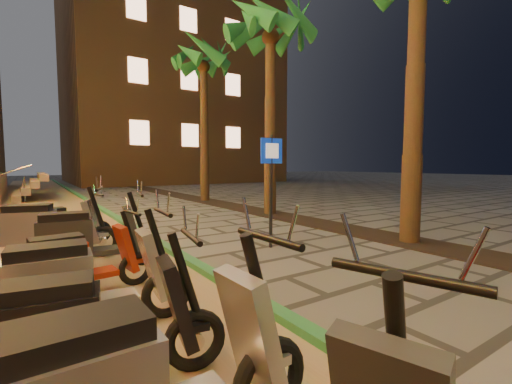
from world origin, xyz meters
TOP-DOWN VIEW (x-y plane):
  - ground at (0.00, 0.00)m, footprint 120.00×120.00m
  - parking_strip at (-2.60, 10.00)m, footprint 3.40×60.00m
  - green_curb at (-0.90, 10.00)m, footprint 0.18×60.00m
  - planting_strip at (3.60, 5.00)m, footprint 1.20×40.00m
  - apartment_block at (9.00, 32.00)m, footprint 18.00×16.06m
  - palm_c at (3.60, 7.00)m, footprint 2.97×3.02m
  - palm_d at (3.60, 12.00)m, footprint 2.97×3.02m
  - pedestrian_sign at (0.89, 3.26)m, footprint 0.49×0.09m
  - scooter_5 at (-2.77, 0.44)m, footprint 1.61×0.69m
  - scooter_6 at (-2.68, 1.41)m, footprint 1.69×0.59m
  - scooter_7 at (-2.59, 2.48)m, footprint 1.48×0.56m
  - scooter_8 at (-2.37, 3.54)m, footprint 1.73×0.70m
  - scooter_9 at (-2.82, 4.62)m, footprint 1.77×0.93m
  - scooter_10 at (-2.55, 5.42)m, footprint 1.51×0.66m

SIDE VIEW (x-z plane):
  - ground at x=0.00m, z-range 0.00..0.00m
  - parking_strip at x=-2.60m, z-range 0.00..0.01m
  - planting_strip at x=3.60m, z-range 0.00..0.02m
  - green_curb at x=-0.90m, z-range 0.00..0.10m
  - scooter_7 at x=-2.59m, z-range -0.07..0.97m
  - scooter_10 at x=-2.55m, z-range -0.07..0.99m
  - scooter_5 at x=-2.77m, z-range -0.07..1.06m
  - scooter_6 at x=-2.68m, z-range -0.08..1.11m
  - scooter_8 at x=-2.37m, z-range -0.08..1.13m
  - scooter_9 at x=-2.82m, z-range -0.08..1.18m
  - pedestrian_sign at x=0.89m, z-range 0.33..2.54m
  - palm_c at x=3.60m, z-range 2.27..9.18m
  - palm_d at x=3.60m, z-range 2.36..9.53m
  - apartment_block at x=9.00m, z-range 0.00..25.00m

